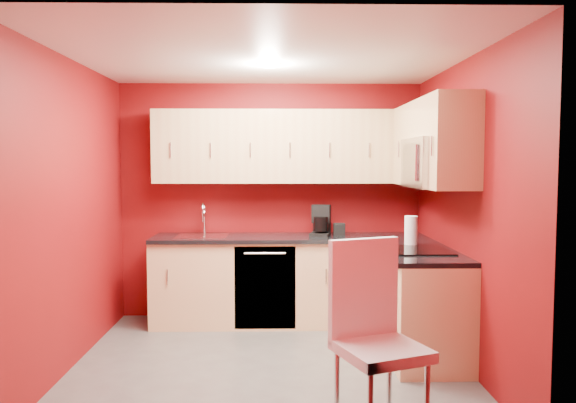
{
  "coord_description": "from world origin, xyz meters",
  "views": [
    {
      "loc": [
        0.07,
        -4.52,
        1.66
      ],
      "look_at": [
        0.17,
        0.55,
        1.31
      ],
      "focal_mm": 35.0,
      "sensor_mm": 36.0,
      "label": 1
    }
  ],
  "objects_px": {
    "sink": "(202,233)",
    "coffee_maker": "(320,221)",
    "dining_chair": "(381,339)",
    "microwave": "(434,163)",
    "paper_towel": "(411,231)",
    "napkin_holder": "(339,230)"
  },
  "relations": [
    {
      "from": "sink",
      "to": "paper_towel",
      "type": "height_order",
      "value": "sink"
    },
    {
      "from": "napkin_holder",
      "to": "dining_chair",
      "type": "height_order",
      "value": "dining_chair"
    },
    {
      "from": "napkin_holder",
      "to": "paper_towel",
      "type": "bearing_deg",
      "value": -51.08
    },
    {
      "from": "paper_towel",
      "to": "napkin_holder",
      "type": "bearing_deg",
      "value": 128.92
    },
    {
      "from": "sink",
      "to": "microwave",
      "type": "bearing_deg",
      "value": -25.6
    },
    {
      "from": "sink",
      "to": "paper_towel",
      "type": "relative_size",
      "value": 1.92
    },
    {
      "from": "coffee_maker",
      "to": "napkin_holder",
      "type": "bearing_deg",
      "value": 11.84
    },
    {
      "from": "paper_towel",
      "to": "dining_chair",
      "type": "bearing_deg",
      "value": -108.97
    },
    {
      "from": "coffee_maker",
      "to": "microwave",
      "type": "bearing_deg",
      "value": -34.55
    },
    {
      "from": "coffee_maker",
      "to": "dining_chair",
      "type": "height_order",
      "value": "coffee_maker"
    },
    {
      "from": "microwave",
      "to": "dining_chair",
      "type": "xyz_separation_m",
      "value": [
        -0.69,
        -1.4,
        -1.07
      ]
    },
    {
      "from": "coffee_maker",
      "to": "paper_towel",
      "type": "xyz_separation_m",
      "value": [
        0.77,
        -0.72,
        -0.02
      ]
    },
    {
      "from": "napkin_holder",
      "to": "paper_towel",
      "type": "distance_m",
      "value": 0.91
    },
    {
      "from": "sink",
      "to": "paper_towel",
      "type": "bearing_deg",
      "value": -19.9
    },
    {
      "from": "napkin_holder",
      "to": "coffee_maker",
      "type": "bearing_deg",
      "value": 177.73
    },
    {
      "from": "microwave",
      "to": "napkin_holder",
      "type": "height_order",
      "value": "microwave"
    },
    {
      "from": "napkin_holder",
      "to": "dining_chair",
      "type": "xyz_separation_m",
      "value": [
        -0.01,
        -2.39,
        -0.38
      ]
    },
    {
      "from": "microwave",
      "to": "paper_towel",
      "type": "distance_m",
      "value": 0.69
    },
    {
      "from": "coffee_maker",
      "to": "napkin_holder",
      "type": "distance_m",
      "value": 0.22
    },
    {
      "from": "sink",
      "to": "coffee_maker",
      "type": "distance_m",
      "value": 1.22
    },
    {
      "from": "paper_towel",
      "to": "sink",
      "type": "bearing_deg",
      "value": 160.1
    },
    {
      "from": "coffee_maker",
      "to": "dining_chair",
      "type": "relative_size",
      "value": 0.27
    }
  ]
}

